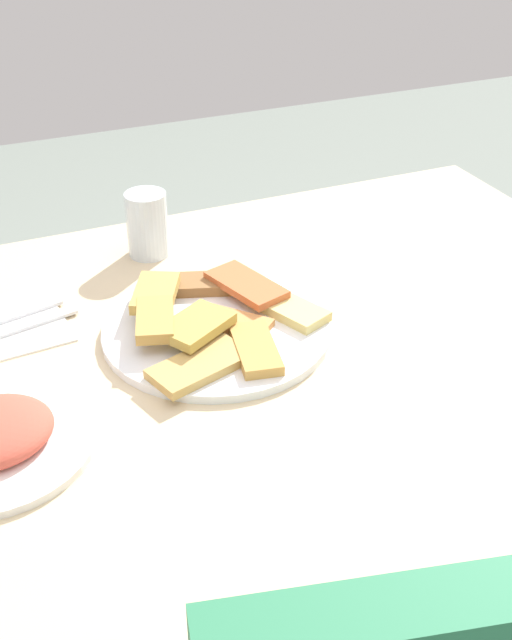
{
  "coord_description": "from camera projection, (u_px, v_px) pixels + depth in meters",
  "views": [
    {
      "loc": [
        0.39,
        0.82,
        1.34
      ],
      "look_at": [
        0.03,
        -0.02,
        0.77
      ],
      "focal_mm": 45.82,
      "sensor_mm": 36.0,
      "label": 1
    }
  ],
  "objects": [
    {
      "name": "spoon",
      "position": [
        9.0,
        331.0,
        1.1
      ],
      "size": [
        0.2,
        0.06,
        0.0
      ],
      "primitive_type": "cube",
      "rotation": [
        0.0,
        0.0,
        0.21
      ],
      "color": "silver",
      "rests_on": "paper_napkin"
    },
    {
      "name": "drinking_glass",
      "position": [
        147.0,
        224.0,
        1.28
      ],
      "size": [
        0.06,
        0.06,
        0.1
      ],
      "primitive_type": "cylinder",
      "color": "silver",
      "rests_on": "dining_table"
    },
    {
      "name": "paper_napkin",
      "position": [
        7.0,
        327.0,
        1.12
      ],
      "size": [
        0.17,
        0.17,
        0.0
      ],
      "primitive_type": "cube",
      "rotation": [
        0.0,
        0.0,
        0.09
      ],
      "color": "white",
      "rests_on": "dining_table"
    },
    {
      "name": "dining_table",
      "position": [
        282.0,
        388.0,
        1.13
      ],
      "size": [
        1.16,
        0.88,
        0.74
      ],
      "color": "beige",
      "rests_on": "ground_plane"
    },
    {
      "name": "pide_platter",
      "position": [
        215.0,
        325.0,
        1.1
      ],
      "size": [
        0.31,
        0.31,
        0.05
      ],
      "color": "white",
      "rests_on": "dining_table"
    },
    {
      "name": "fork",
      "position": [
        4.0,
        318.0,
        1.13
      ],
      "size": [
        0.17,
        0.06,
        0.0
      ],
      "primitive_type": "cube",
      "rotation": [
        0.0,
        0.0,
        0.23
      ],
      "color": "silver",
      "rests_on": "paper_napkin"
    }
  ]
}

